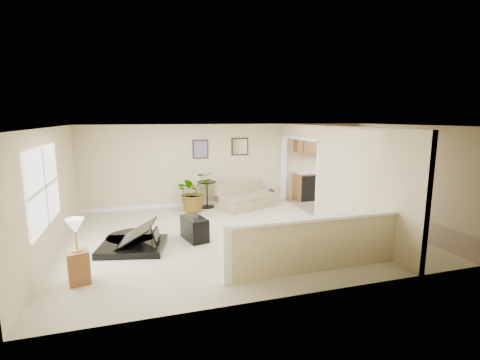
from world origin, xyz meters
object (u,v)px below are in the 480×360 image
object	(u,v)px
palm_plant	(194,192)
small_plant	(272,197)
piano_bench	(194,228)
piano	(130,224)
accent_table	(207,191)
loveseat	(245,195)
lamp_stand	(78,256)

from	to	relation	value
palm_plant	small_plant	world-z (taller)	palm_plant
piano_bench	small_plant	xyz separation A→B (m)	(2.90, 2.62, -0.06)
piano	piano_bench	size ratio (longest dim) A/B	2.24
piano	small_plant	xyz separation A→B (m)	(4.25, 2.72, -0.31)
piano_bench	accent_table	distance (m)	2.83
piano	accent_table	world-z (taller)	piano
piano_bench	loveseat	distance (m)	3.11
piano	lamp_stand	size ratio (longest dim) A/B	1.57
loveseat	lamp_stand	bearing A→B (deg)	-157.22
piano	small_plant	world-z (taller)	piano
piano	small_plant	size ratio (longest dim) A/B	3.66
piano_bench	accent_table	xyz separation A→B (m)	(0.83, 2.70, 0.26)
loveseat	small_plant	world-z (taller)	loveseat
accent_table	palm_plant	size ratio (longest dim) A/B	0.61
small_plant	lamp_stand	xyz separation A→B (m)	(-5.06, -4.14, 0.27)
palm_plant	small_plant	xyz separation A→B (m)	(2.52, 0.22, -0.37)
loveseat	palm_plant	bearing A→B (deg)	159.55
piano	accent_table	bearing A→B (deg)	64.93
piano_bench	small_plant	size ratio (longest dim) A/B	1.63
loveseat	accent_table	distance (m)	1.17
loveseat	palm_plant	distance (m)	1.59
piano	accent_table	xyz separation A→B (m)	(2.18, 2.80, 0.01)
piano	lamp_stand	world-z (taller)	piano
piano_bench	palm_plant	world-z (taller)	palm_plant
piano	lamp_stand	xyz separation A→B (m)	(-0.81, -1.42, -0.05)
piano_bench	loveseat	bearing A→B (deg)	51.00
loveseat	piano	bearing A→B (deg)	-163.65
loveseat	accent_table	xyz separation A→B (m)	(-1.12, 0.28, 0.15)
accent_table	palm_plant	world-z (taller)	palm_plant
loveseat	accent_table	size ratio (longest dim) A/B	2.47
small_plant	piano_bench	bearing A→B (deg)	-137.88
loveseat	piano_bench	bearing A→B (deg)	-149.95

